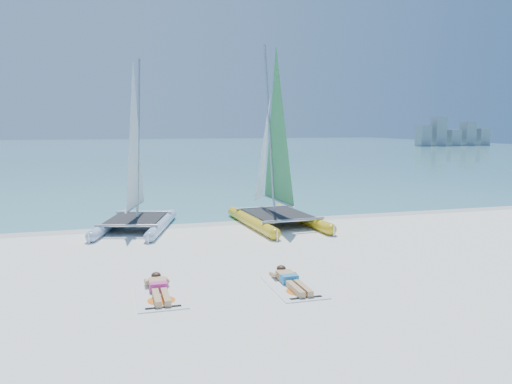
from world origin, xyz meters
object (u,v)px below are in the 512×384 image
(catamaran_blue, at_px, (135,176))
(towel_b, at_px, (293,287))
(towel_a, at_px, (160,295))
(sunbather_a, at_px, (159,288))
(sunbather_b, at_px, (290,280))
(catamaran_yellow, at_px, (272,165))

(catamaran_blue, height_order, towel_b, catamaran_blue)
(towel_a, bearing_deg, catamaran_blue, 90.91)
(towel_a, height_order, sunbather_a, sunbather_a)
(catamaran_blue, xyz_separation_m, towel_b, (3.00, -7.44, -1.80))
(towel_b, relative_size, sunbather_b, 1.07)
(catamaran_blue, bearing_deg, catamaran_yellow, 13.44)
(sunbather_a, xyz_separation_m, towel_b, (2.88, -0.45, -0.11))
(catamaran_blue, xyz_separation_m, towel_a, (0.11, -7.18, -1.80))
(towel_b, bearing_deg, sunbather_a, 171.06)
(catamaran_blue, height_order, sunbather_b, catamaran_blue)
(towel_b, bearing_deg, sunbather_b, 90.00)
(catamaran_blue, distance_m, sunbather_b, 8.02)
(catamaran_blue, xyz_separation_m, catamaran_yellow, (4.84, -0.25, 0.29))
(sunbather_b, bearing_deg, catamaran_blue, 112.46)
(catamaran_yellow, xyz_separation_m, towel_a, (-4.73, -6.92, -2.10))
(catamaran_yellow, bearing_deg, towel_a, -128.18)
(towel_a, bearing_deg, towel_b, -5.18)
(catamaran_yellow, height_order, towel_a, catamaran_yellow)
(towel_a, height_order, sunbather_b, sunbather_b)
(catamaran_blue, relative_size, towel_a, 3.29)
(towel_a, xyz_separation_m, sunbather_b, (2.88, -0.07, 0.11))
(catamaran_blue, xyz_separation_m, sunbather_a, (0.11, -6.98, -1.70))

